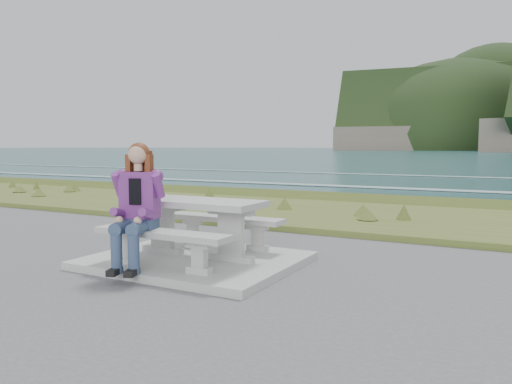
% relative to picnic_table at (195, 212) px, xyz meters
% --- Properties ---
extents(concrete_slab, '(2.60, 2.10, 0.10)m').
position_rel_picnic_table_xyz_m(concrete_slab, '(-0.00, 0.00, -0.63)').
color(concrete_slab, '#ACADA7').
rests_on(concrete_slab, ground).
extents(picnic_table, '(1.80, 0.75, 0.75)m').
position_rel_picnic_table_xyz_m(picnic_table, '(0.00, 0.00, 0.00)').
color(picnic_table, '#ACADA7').
rests_on(picnic_table, concrete_slab).
extents(bench_landward, '(1.80, 0.35, 0.45)m').
position_rel_picnic_table_xyz_m(bench_landward, '(0.00, -0.70, -0.23)').
color(bench_landward, '#ACADA7').
rests_on(bench_landward, concrete_slab).
extents(bench_seaward, '(1.80, 0.35, 0.45)m').
position_rel_picnic_table_xyz_m(bench_seaward, '(0.00, 0.70, -0.23)').
color(bench_seaward, '#ACADA7').
rests_on(bench_seaward, concrete_slab).
extents(grass_verge, '(160.00, 4.50, 0.22)m').
position_rel_picnic_table_xyz_m(grass_verge, '(-0.00, 5.00, -0.68)').
color(grass_verge, '#3E5821').
rests_on(grass_verge, ground).
extents(shore_drop, '(160.00, 0.80, 2.20)m').
position_rel_picnic_table_xyz_m(shore_drop, '(-0.00, 7.90, -0.68)').
color(shore_drop, '#706354').
rests_on(shore_drop, ground).
extents(ocean, '(1600.00, 1600.00, 0.09)m').
position_rel_picnic_table_xyz_m(ocean, '(-0.00, 25.09, -2.42)').
color(ocean, '#1B484C').
rests_on(ocean, ground).
extents(seated_woman, '(0.62, 0.84, 1.48)m').
position_rel_picnic_table_xyz_m(seated_woman, '(-0.28, -0.83, -0.04)').
color(seated_woman, navy).
rests_on(seated_woman, concrete_slab).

